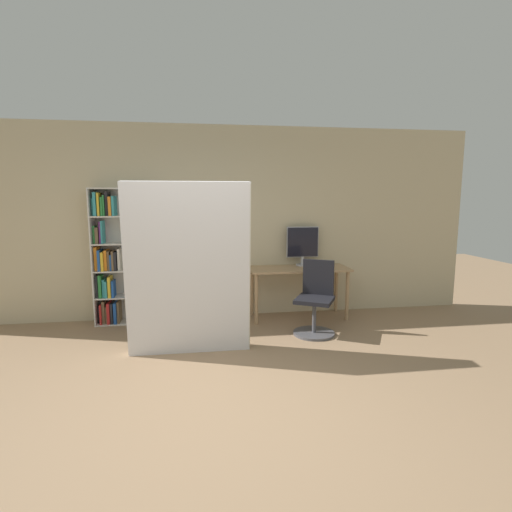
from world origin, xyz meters
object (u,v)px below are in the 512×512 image
object	(u,v)px
monitor	(303,244)
bookshelf	(117,260)
mattress_near	(189,269)
office_chair	(315,305)

from	to	relation	value
monitor	bookshelf	bearing A→B (deg)	-179.56
bookshelf	mattress_near	world-z (taller)	mattress_near
office_chair	mattress_near	bearing A→B (deg)	-165.14
office_chair	mattress_near	distance (m)	1.70
bookshelf	mattress_near	size ratio (longest dim) A/B	0.97
office_chair	bookshelf	bearing A→B (deg)	161.83
office_chair	mattress_near	world-z (taller)	mattress_near
mattress_near	office_chair	bearing A→B (deg)	14.86
monitor	bookshelf	size ratio (longest dim) A/B	0.31
monitor	bookshelf	distance (m)	2.60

